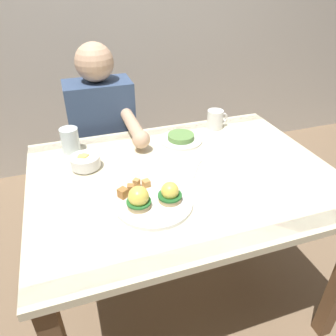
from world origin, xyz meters
TOP-DOWN VIEW (x-y plane):
  - ground_plane at (0.00, 0.00)m, footprint 6.00×6.00m
  - dining_table at (0.00, 0.00)m, footprint 1.20×0.90m
  - eggs_benedict_plate at (-0.18, -0.15)m, footprint 0.27×0.27m
  - fruit_bowl at (-0.37, 0.17)m, footprint 0.12×0.12m
  - coffee_mug at (0.30, 0.35)m, footprint 0.11×0.08m
  - fork at (0.07, 0.03)m, footprint 0.10×0.14m
  - water_glass_near at (-0.41, 0.33)m, footprint 0.08×0.08m
  - side_plate at (0.08, 0.27)m, footprint 0.20×0.20m
  - diner_person at (-0.23, 0.60)m, footprint 0.34×0.54m

SIDE VIEW (x-z plane):
  - ground_plane at x=0.00m, z-range 0.00..0.00m
  - dining_table at x=0.00m, z-range 0.26..1.00m
  - diner_person at x=-0.23m, z-range 0.08..1.22m
  - fork at x=0.07m, z-range 0.74..0.74m
  - side_plate at x=0.08m, z-range 0.74..0.77m
  - eggs_benedict_plate at x=-0.18m, z-range 0.72..0.81m
  - fruit_bowl at x=-0.37m, z-range 0.74..0.80m
  - water_glass_near at x=-0.41m, z-range 0.73..0.84m
  - coffee_mug at x=0.30m, z-range 0.74..0.84m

